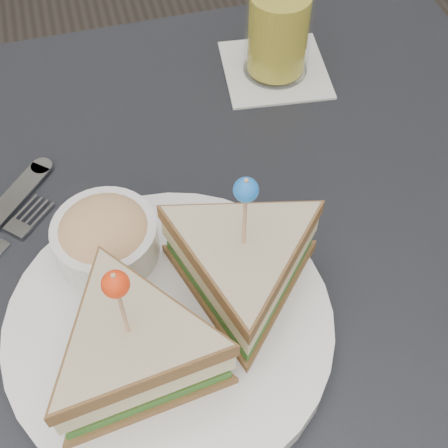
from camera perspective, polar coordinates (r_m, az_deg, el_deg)
table at (r=0.67m, az=-0.61°, el=-7.29°), size 0.80×0.80×0.75m
plate_meal at (r=0.53m, az=-4.37°, el=-7.28°), size 0.38×0.38×0.17m
drink_set at (r=0.75m, az=5.04°, el=17.94°), size 0.14×0.14×0.16m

